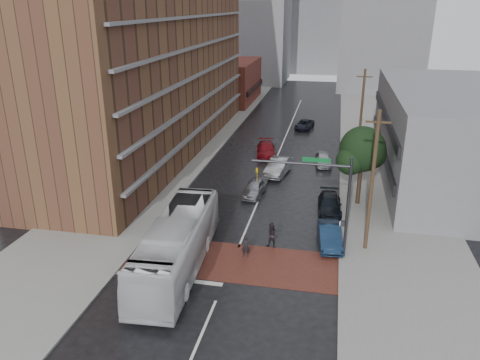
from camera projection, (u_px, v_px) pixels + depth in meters
The scene contains 23 objects.
ground at pixel (231, 266), 30.95m from camera, with size 160.00×160.00×0.00m, color black.
crosswalk at pixel (232, 262), 31.40m from camera, with size 14.00×5.00×0.02m, color maroon.
sidewalk_west at pixel (183, 148), 55.98m from camera, with size 9.00×90.00×0.15m, color gray.
sidewalk_east at pixel (382, 160), 51.67m from camera, with size 9.00×90.00×0.15m, color gray.
apartment_block at pixel (152, 26), 50.60m from camera, with size 10.00×44.00×28.00m, color brown.
storefront_west at pixel (231, 81), 81.43m from camera, with size 8.00×16.00×7.00m, color maroon.
building_east at pixel (445, 135), 44.58m from camera, with size 11.00×26.00×9.00m, color gray.
distant_tower_west at pixel (246, 5), 99.36m from camera, with size 18.00×16.00×32.00m, color gray.
distant_tower_center at pixel (316, 22), 113.72m from camera, with size 12.00×10.00×24.00m, color gray.
street_tree at pixel (362, 152), 38.70m from camera, with size 4.20×4.10×6.90m.
signal_mast at pixel (326, 192), 30.46m from camera, with size 6.50×0.30×7.20m.
utility_pole_near at pixel (372, 182), 31.14m from camera, with size 1.60×0.26×10.00m.
utility_pole_far at pixel (361, 116), 49.46m from camera, with size 1.60×0.26×10.00m.
transit_bus at pixel (177, 244), 30.02m from camera, with size 2.99×12.78×3.56m, color silver.
pedestrian_a at pixel (246, 246), 31.77m from camera, with size 0.59×0.39×1.61m, color black.
pedestrian_b at pixel (272, 236), 32.93m from camera, with size 0.90×0.70×1.86m, color black.
car_travel_a at pixel (254, 188), 42.10m from camera, with size 1.64×4.07×1.39m, color #929399.
car_travel_b at pixel (278, 167), 47.18m from camera, with size 1.74×4.99×1.65m, color #B2B5BA.
car_travel_c at pixel (266, 150), 52.90m from camera, with size 2.08×5.12×1.49m, color maroon.
suv_travel at pixel (304, 124), 64.44m from camera, with size 2.03×4.41×1.22m, color black.
car_parked_near at pixel (330, 236), 33.39m from camera, with size 1.54×4.40×1.45m, color #132642.
car_parked_mid at pixel (330, 204), 38.72m from camera, with size 1.89×4.65×1.35m, color black.
car_parked_far at pixel (323, 159), 49.95m from camera, with size 1.61×3.99×1.36m, color #B1B3B9.
Camera 1 is at (6.00, -26.26, 16.28)m, focal length 35.00 mm.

